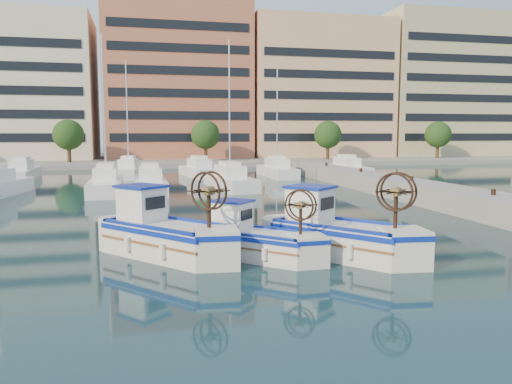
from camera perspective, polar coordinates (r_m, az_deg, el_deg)
name	(u,v)px	position (r m, az deg, el deg)	size (l,w,h in m)	color
ground	(277,261)	(17.06, 2.39, -7.91)	(300.00, 300.00, 0.00)	#1A3C44
quay	(468,201)	(29.76, 23.06, -1.01)	(3.00, 60.00, 1.20)	gray
waterfront	(229,92)	(82.39, -3.14, 11.37)	(180.00, 40.00, 25.60)	gray
yacht_marina	(150,178)	(43.99, -12.04, 1.59)	(37.23, 23.49, 11.50)	white
fishing_boat_a	(164,232)	(17.87, -10.44, -4.53)	(4.62, 4.91, 3.10)	silver
fishing_boat_b	(255,239)	(17.31, -0.09, -5.34)	(3.92, 3.79, 2.50)	silver
fishing_boat_c	(337,232)	(17.82, 9.29, -4.57)	(4.53, 4.90, 3.07)	silver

